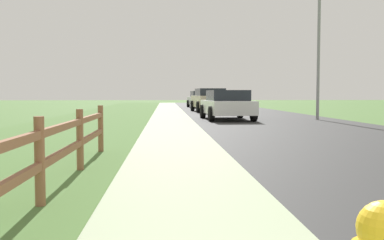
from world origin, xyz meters
TOP-DOWN VIEW (x-y plane):
  - ground_plane at (0.00, 25.00)m, footprint 120.00×120.00m
  - road_asphalt at (3.50, 27.00)m, footprint 7.00×66.00m
  - curb_concrete at (-3.00, 27.00)m, footprint 6.00×66.00m
  - grass_verge at (-4.50, 27.00)m, footprint 5.00×66.00m
  - rail_fence at (-2.61, 4.70)m, footprint 0.11×9.11m
  - parked_suv_white at (1.61, 20.45)m, footprint 2.27×4.55m
  - parked_car_beige at (1.70, 29.50)m, footprint 2.35×5.03m
  - parked_car_silver at (1.85, 38.63)m, footprint 2.32×4.69m
  - street_lamp at (5.91, 20.13)m, footprint 1.17×0.20m

SIDE VIEW (x-z plane):
  - ground_plane at x=0.00m, z-range 0.00..0.00m
  - road_asphalt at x=3.50m, z-range 0.00..0.01m
  - curb_concrete at x=-3.00m, z-range 0.00..0.01m
  - grass_verge at x=-4.50m, z-range 0.00..0.01m
  - rail_fence at x=-2.61m, z-range 0.08..1.05m
  - parked_suv_white at x=1.61m, z-range 0.03..1.40m
  - parked_car_silver at x=1.85m, z-range 0.00..1.45m
  - parked_car_beige at x=1.70m, z-range 0.04..1.59m
  - street_lamp at x=5.91m, z-range 0.61..7.23m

